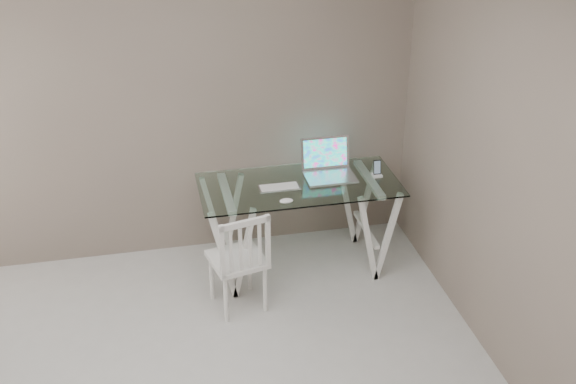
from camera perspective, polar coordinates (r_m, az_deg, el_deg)
name	(u,v)px	position (r m, az deg, el deg)	size (l,w,h in m)	color
room	(160,187)	(3.32, -10.11, 0.39)	(4.50, 4.52, 2.71)	#ADABA6
desk	(299,226)	(5.59, 0.86, -2.67)	(1.50, 0.70, 0.75)	silver
chair	(240,258)	(5.09, -3.79, -5.23)	(0.44, 0.44, 0.81)	silver
laptop	(328,167)	(5.54, 3.17, 2.02)	(0.38, 0.32, 0.27)	silver
keyboard	(279,187)	(5.35, -0.71, 0.38)	(0.30, 0.13, 0.01)	silver
mouse	(286,201)	(5.14, -0.14, -0.71)	(0.10, 0.06, 0.03)	white
phone_dock	(377,172)	(5.56, 7.05, 1.60)	(0.07, 0.07, 0.13)	white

